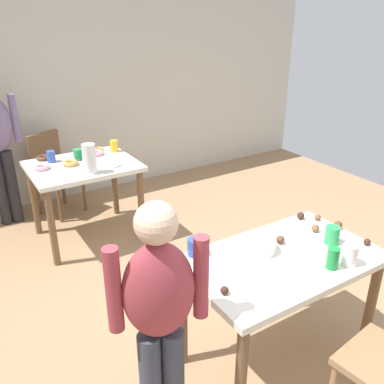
{
  "coord_description": "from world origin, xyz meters",
  "views": [
    {
      "loc": [
        -1.41,
        -1.47,
        2.02
      ],
      "look_at": [
        -0.05,
        0.7,
        0.9
      ],
      "focal_mm": 38.52,
      "sensor_mm": 36.0,
      "label": 1
    }
  ],
  "objects": [
    {
      "name": "person_girl_near",
      "position": [
        -0.76,
        -0.16,
        0.79
      ],
      "size": [
        0.45,
        0.29,
        1.34
      ],
      "color": "#383D4C",
      "rests_on": "ground_plane"
    },
    {
      "name": "cup_far_1",
      "position": [
        -0.33,
        2.09,
        0.8
      ],
      "size": [
        0.08,
        0.08,
        0.1
      ],
      "primitive_type": "cylinder",
      "color": "#3351B2",
      "rests_on": "dining_table_far"
    },
    {
      "name": "cake_ball_0",
      "position": [
        0.59,
        -0.23,
        0.77
      ],
      "size": [
        0.04,
        0.04,
        0.04
      ],
      "primitive_type": "sphere",
      "color": "#3D2319",
      "rests_on": "dining_table_near"
    },
    {
      "name": "dining_table_near",
      "position": [
        0.08,
        -0.06,
        0.64
      ],
      "size": [
        1.12,
        0.68,
        0.75
      ],
      "color": "silver",
      "rests_on": "ground_plane"
    },
    {
      "name": "cake_ball_8",
      "position": [
        0.61,
        0.0,
        0.78
      ],
      "size": [
        0.05,
        0.05,
        0.05
      ],
      "primitive_type": "sphere",
      "color": "brown",
      "rests_on": "dining_table_near"
    },
    {
      "name": "pitcher_far",
      "position": [
        -0.4,
        1.8,
        0.88
      ],
      "size": [
        0.11,
        0.11,
        0.26
      ],
      "primitive_type": "cylinder",
      "color": "white",
      "rests_on": "dining_table_far"
    },
    {
      "name": "cake_ball_7",
      "position": [
        0.59,
        0.15,
        0.77
      ],
      "size": [
        0.04,
        0.04,
        0.04
      ],
      "primitive_type": "sphere",
      "color": "brown",
      "rests_on": "dining_table_near"
    },
    {
      "name": "donut_far_3",
      "position": [
        -0.17,
        2.24,
        0.77
      ],
      "size": [
        0.13,
        0.13,
        0.04
      ],
      "primitive_type": "torus",
      "color": "pink",
      "rests_on": "dining_table_far"
    },
    {
      "name": "cup_near_0",
      "position": [
        0.43,
        -0.1,
        0.8
      ],
      "size": [
        0.09,
        0.09,
        0.11
      ],
      "primitive_type": "cylinder",
      "color": "green",
      "rests_on": "dining_table_near"
    },
    {
      "name": "donut_far_1",
      "position": [
        -0.48,
        2.09,
        0.77
      ],
      "size": [
        0.14,
        0.14,
        0.04
      ],
      "primitive_type": "torus",
      "color": "gold",
      "rests_on": "dining_table_far"
    },
    {
      "name": "cup_far_3",
      "position": [
        -0.38,
        2.2,
        0.8
      ],
      "size": [
        0.08,
        0.08,
        0.1
      ],
      "primitive_type": "cylinder",
      "color": "green",
      "rests_on": "dining_table_far"
    },
    {
      "name": "cake_ball_2",
      "position": [
        -0.45,
        0.2,
        0.77
      ],
      "size": [
        0.05,
        0.05,
        0.05
      ],
      "primitive_type": "sphere",
      "color": "#3D2319",
      "rests_on": "dining_table_near"
    },
    {
      "name": "donut_far_4",
      "position": [
        -0.73,
        2.12,
        0.77
      ],
      "size": [
        0.13,
        0.13,
        0.04
      ],
      "primitive_type": "torus",
      "color": "pink",
      "rests_on": "dining_table_far"
    },
    {
      "name": "soda_can",
      "position": [
        0.23,
        -0.28,
        0.81
      ],
      "size": [
        0.07,
        0.07,
        0.12
      ],
      "primitive_type": "cylinder",
      "color": "#198438",
      "rests_on": "dining_table_near"
    },
    {
      "name": "cake_ball_3",
      "position": [
        0.46,
        0.05,
        0.77
      ],
      "size": [
        0.05,
        0.05,
        0.05
      ],
      "primitive_type": "sphere",
      "color": "brown",
      "rests_on": "dining_table_near"
    },
    {
      "name": "cake_ball_4",
      "position": [
        0.17,
        0.06,
        0.78
      ],
      "size": [
        0.05,
        0.05,
        0.05
      ],
      "primitive_type": "sphere",
      "color": "brown",
      "rests_on": "dining_table_near"
    },
    {
      "name": "cake_ball_1",
      "position": [
        -0.4,
        -0.15,
        0.77
      ],
      "size": [
        0.04,
        0.04,
        0.04
      ],
      "primitive_type": "sphere",
      "color": "#3D2319",
      "rests_on": "dining_table_near"
    },
    {
      "name": "cake_ball_5",
      "position": [
        -0.36,
        0.13,
        0.77
      ],
      "size": [
        0.05,
        0.05,
        0.05
      ],
      "primitive_type": "sphere",
      "color": "brown",
      "rests_on": "dining_table_near"
    },
    {
      "name": "fork_near",
      "position": [
        -0.2,
        -0.05,
        0.75
      ],
      "size": [
        0.17,
        0.02,
        0.01
      ],
      "primitive_type": "cube",
      "color": "silver",
      "rests_on": "dining_table_near"
    },
    {
      "name": "chair_far_table",
      "position": [
        -0.48,
        2.8,
        0.5
      ],
      "size": [
        0.53,
        0.53,
        0.87
      ],
      "color": "brown",
      "rests_on": "ground_plane"
    },
    {
      "name": "ground_plane",
      "position": [
        0.0,
        0.0,
        0.0
      ],
      "size": [
        6.4,
        6.4,
        0.0
      ],
      "primitive_type": "plane",
      "color": "#9E7A56"
    },
    {
      "name": "cup_near_2",
      "position": [
        -0.33,
        0.22,
        0.8
      ],
      "size": [
        0.09,
        0.09,
        0.1
      ],
      "primitive_type": "cylinder",
      "color": "#3351B2",
      "rests_on": "dining_table_near"
    },
    {
      "name": "donut_far_5",
      "position": [
        -0.12,
        2.37,
        0.77
      ],
      "size": [
        0.1,
        0.1,
        0.03
      ],
      "primitive_type": "torus",
      "color": "gold",
      "rests_on": "dining_table_far"
    },
    {
      "name": "cake_ball_6",
      "position": [
        0.51,
        0.22,
        0.77
      ],
      "size": [
        0.05,
        0.05,
        0.05
      ],
      "primitive_type": "sphere",
      "color": "#3D2319",
      "rests_on": "dining_table_near"
    },
    {
      "name": "mixing_bowl",
      "position": [
        0.0,
        0.07,
        0.79
      ],
      "size": [
        0.21,
        0.21,
        0.07
      ],
      "primitive_type": "cylinder",
      "color": "white",
      "rests_on": "dining_table_near"
    },
    {
      "name": "cup_near_1",
      "position": [
        0.33,
        -0.3,
        0.81
      ],
      "size": [
        0.08,
        0.08,
        0.12
      ],
      "primitive_type": "cylinder",
      "color": "white",
      "rests_on": "dining_table_near"
    },
    {
      "name": "cake_ball_9",
      "position": [
        0.48,
        -0.2,
        0.77
      ],
      "size": [
        0.05,
        0.05,
        0.05
      ],
      "primitive_type": "sphere",
      "color": "#3D2319",
      "rests_on": "dining_table_near"
    },
    {
      "name": "wall_back",
      "position": [
        0.0,
        3.2,
        1.3
      ],
      "size": [
        6.4,
        0.1,
        2.6
      ],
      "primitive_type": "cube",
      "color": "beige",
      "rests_on": "ground_plane"
    },
    {
      "name": "cup_far_2",
      "position": [
        -0.6,
        2.27,
        0.8
      ],
      "size": [
        0.08,
        0.08,
        0.11
      ],
      "primitive_type": "cylinder",
      "color": "#3351B2",
      "rests_on": "dining_table_far"
    },
    {
      "name": "cup_far_0",
      "position": [
        0.01,
        2.25,
        0.81
      ],
      "size": [
        0.08,
        0.08,
        0.11
      ],
      "primitive_type": "cylinder",
      "color": "yellow",
      "rests_on": "dining_table_far"
    },
    {
      "name": "donut_far_2",
      "position": [
        -0.65,
        2.38,
        0.77
      ],
      "size": [
        0.13,
        0.13,
        0.04
      ],
      "primitive_type": "torus",
      "color": "brown",
      "rests_on": "dining_table_far"
    },
    {
      "name": "donut_far_0",
      "position": [
        -0.15,
        1.85,
        0.77
      ],
      "size": [
        0.1,
        0.1,
        0.03
      ],
      "primitive_type": "torus",
      "color": "white",
      "rests_on": "dining_table_far"
    },
    {
      "name": "dining_table_far",
      "position": [
        -0.38,
        2.06,
        0.63
      ],
      "size": [
        0.95,
        0.78,
        0.75
      ],
      "color": "silver",
      "rests_on": "ground_plane"
    }
  ]
}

